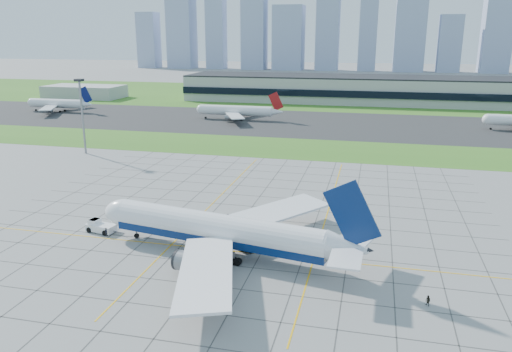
{
  "coord_description": "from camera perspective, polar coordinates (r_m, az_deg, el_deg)",
  "views": [
    {
      "loc": [
        27.21,
        -86.0,
        39.52
      ],
      "look_at": [
        0.34,
        26.24,
        7.0
      ],
      "focal_mm": 35.0,
      "sensor_mm": 36.0,
      "label": 1
    }
  ],
  "objects": [
    {
      "name": "crew_far",
      "position": [
        82.04,
        19.06,
        -13.33
      ],
      "size": [
        1.04,
        1.05,
        1.71
      ],
      "primitive_type": "imported",
      "rotation": [
        0.0,
        0.0,
        -0.84
      ],
      "color": "black",
      "rests_on": "ground"
    },
    {
      "name": "ground",
      "position": [
        98.49,
        -3.79,
        -7.96
      ],
      "size": [
        1400.0,
        1400.0,
        0.0
      ],
      "primitive_type": "plane",
      "color": "gray",
      "rests_on": "ground"
    },
    {
      "name": "pushback_tug",
      "position": [
        109.66,
        -17.41,
        -5.52
      ],
      "size": [
        9.22,
        4.07,
        2.53
      ],
      "rotation": [
        0.0,
        0.0,
        -0.18
      ],
      "color": "white",
      "rests_on": "ground"
    },
    {
      "name": "service_block",
      "position": [
        352.04,
        -19.0,
        9.1
      ],
      "size": [
        50.0,
        25.0,
        8.0
      ],
      "primitive_type": "cube",
      "color": "#B7B7B2",
      "rests_on": "ground"
    },
    {
      "name": "city_skyline",
      "position": [
        607.38,
        10.55,
        17.33
      ],
      "size": [
        523.0,
        32.4,
        160.0
      ],
      "color": "#97A4C5",
      "rests_on": "ground"
    },
    {
      "name": "light_mast",
      "position": [
        181.1,
        -19.31,
        7.46
      ],
      "size": [
        2.5,
        2.5,
        25.6
      ],
      "color": "gray",
      "rests_on": "ground"
    },
    {
      "name": "distant_jet_1",
      "position": [
        244.53,
        -2.17,
        7.49
      ],
      "size": [
        41.16,
        42.66,
        14.08
      ],
      "color": "white",
      "rests_on": "ground"
    },
    {
      "name": "asphalt_taxiway",
      "position": [
        235.93,
        6.69,
        5.99
      ],
      "size": [
        700.0,
        75.0,
        0.04
      ],
      "primitive_type": "cube",
      "color": "#383838",
      "rests_on": "ground"
    },
    {
      "name": "distant_jet_0",
      "position": [
        290.41,
        -21.65,
        7.71
      ],
      "size": [
        36.6,
        42.66,
        14.08
      ],
      "color": "white",
      "rests_on": "ground"
    },
    {
      "name": "grass_far",
      "position": [
        344.36,
        8.95,
        8.96
      ],
      "size": [
        700.0,
        145.0,
        0.04
      ],
      "primitive_type": "cube",
      "color": "#376E1F",
      "rests_on": "ground"
    },
    {
      "name": "terminal",
      "position": [
        317.71,
        15.92,
        9.43
      ],
      "size": [
        260.0,
        43.0,
        15.8
      ],
      "color": "#B7B7B2",
      "rests_on": "ground"
    },
    {
      "name": "crew_near",
      "position": [
        106.87,
        -16.74,
        -6.15
      ],
      "size": [
        0.73,
        0.79,
        1.8
      ],
      "primitive_type": "imported",
      "rotation": [
        0.0,
        0.0,
        0.96
      ],
      "color": "black",
      "rests_on": "ground"
    },
    {
      "name": "airliner",
      "position": [
        93.21,
        -4.12,
        -6.21
      ],
      "size": [
        54.8,
        55.06,
        17.37
      ],
      "rotation": [
        0.0,
        0.0,
        -0.18
      ],
      "color": "white",
      "rests_on": "ground"
    },
    {
      "name": "grass_median",
      "position": [
        182.42,
        4.57,
        3.18
      ],
      "size": [
        700.0,
        35.0,
        0.04
      ],
      "primitive_type": "cube",
      "color": "#376E1F",
      "rests_on": "ground"
    },
    {
      "name": "apron_markings",
      "position": [
        108.19,
        -1.83,
        -5.69
      ],
      "size": [
        120.0,
        130.0,
        0.03
      ],
      "color": "#474744",
      "rests_on": "ground"
    }
  ]
}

